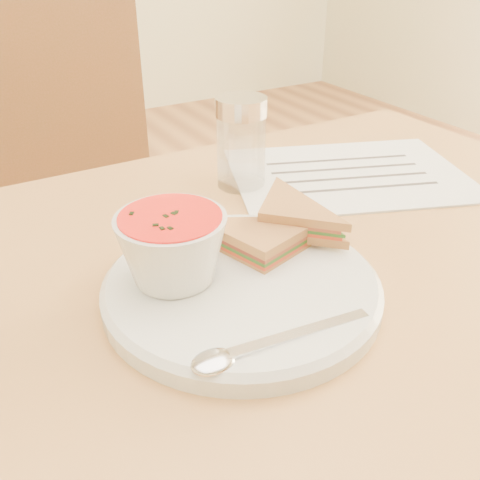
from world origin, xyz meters
TOP-DOWN VIEW (x-y plane):
  - dining_table at (0.00, 0.00)m, footprint 1.00×0.70m
  - chair_far at (-0.12, 0.58)m, footprint 0.50×0.50m
  - plate at (-0.07, -0.04)m, footprint 0.33×0.33m
  - soup_bowl at (-0.13, -0.01)m, footprint 0.13×0.13m
  - sandwich_half_a at (-0.05, -0.05)m, footprint 0.13×0.13m
  - sandwich_half_b at (-0.02, 0.01)m, footprint 0.14×0.14m
  - spoon at (-0.10, -0.13)m, footprint 0.19×0.06m
  - paper_menu at (0.22, 0.13)m, footprint 0.40×0.35m
  - condiment_shaker at (0.06, 0.19)m, footprint 0.08×0.08m

SIDE VIEW (x-z plane):
  - dining_table at x=0.00m, z-range 0.00..0.75m
  - chair_far at x=-0.12m, z-range 0.00..0.95m
  - paper_menu at x=0.22m, z-range 0.75..0.75m
  - plate at x=-0.07m, z-range 0.75..0.77m
  - spoon at x=-0.10m, z-range 0.77..0.78m
  - sandwich_half_a at x=-0.05m, z-range 0.77..0.80m
  - sandwich_half_b at x=-0.02m, z-range 0.78..0.81m
  - soup_bowl at x=-0.13m, z-range 0.77..0.84m
  - condiment_shaker at x=0.06m, z-range 0.75..0.87m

